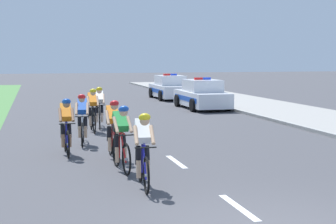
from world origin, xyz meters
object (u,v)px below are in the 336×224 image
(cyclist_third, at_px, (113,128))
(cyclist_second, at_px, (121,137))
(cyclist_seventh, at_px, (99,107))
(police_car_nearest, at_px, (202,95))
(cyclist_sixth, at_px, (93,109))
(cyclist_fifth, at_px, (82,118))
(police_car_second, at_px, (170,88))
(cyclist_lead, at_px, (143,149))
(cyclist_fourth, at_px, (66,126))

(cyclist_third, bearing_deg, cyclist_second, -91.36)
(cyclist_seventh, bearing_deg, police_car_nearest, 44.37)
(cyclist_third, height_order, cyclist_sixth, same)
(cyclist_fifth, distance_m, cyclist_seventh, 3.64)
(cyclist_third, xyz_separation_m, police_car_second, (6.31, 18.05, -0.11))
(cyclist_lead, distance_m, police_car_nearest, 16.02)
(cyclist_fourth, relative_size, police_car_second, 0.39)
(cyclist_lead, xyz_separation_m, cyclist_second, (-0.17, 1.63, 0.00))
(cyclist_lead, relative_size, cyclist_second, 1.00)
(cyclist_lead, relative_size, cyclist_sixth, 1.00)
(cyclist_second, xyz_separation_m, cyclist_third, (0.03, 1.44, 0.00))
(cyclist_fifth, xyz_separation_m, cyclist_sixth, (0.59, 2.59, 0.00))
(cyclist_sixth, height_order, police_car_second, police_car_second)
(cyclist_lead, xyz_separation_m, police_car_nearest, (6.18, 14.78, -0.11))
(cyclist_third, relative_size, cyclist_fourth, 1.00)
(cyclist_fifth, distance_m, police_car_second, 17.10)
(cyclist_lead, bearing_deg, police_car_second, 73.69)
(cyclist_lead, relative_size, cyclist_fourth, 1.00)
(cyclist_fourth, xyz_separation_m, cyclist_fifth, (0.57, 1.53, 0.00))
(cyclist_fourth, bearing_deg, cyclist_fifth, 69.66)
(cyclist_fifth, distance_m, police_car_nearest, 11.58)
(cyclist_lead, xyz_separation_m, police_car_second, (6.18, 21.12, -0.11))
(cyclist_third, relative_size, cyclist_fifth, 1.00)
(cyclist_sixth, bearing_deg, police_car_nearest, 46.93)
(cyclist_third, bearing_deg, cyclist_sixth, 89.66)
(cyclist_second, relative_size, cyclist_sixth, 1.00)
(cyclist_fourth, height_order, police_car_nearest, police_car_nearest)
(cyclist_second, height_order, cyclist_seventh, same)
(cyclist_fourth, bearing_deg, cyclist_third, -37.60)
(cyclist_seventh, distance_m, police_car_nearest, 8.30)
(cyclist_second, bearing_deg, cyclist_lead, -84.08)
(cyclist_lead, xyz_separation_m, cyclist_fourth, (-1.26, 3.94, 0.00))
(police_car_second, bearing_deg, police_car_nearest, -90.00)
(cyclist_fourth, bearing_deg, police_car_second, 66.59)
(cyclist_seventh, xyz_separation_m, police_car_nearest, (5.93, 5.80, -0.11))
(cyclist_lead, distance_m, cyclist_fourth, 4.13)
(cyclist_lead, relative_size, cyclist_fifth, 1.00)
(cyclist_lead, distance_m, police_car_second, 22.00)
(cyclist_lead, xyz_separation_m, cyclist_seventh, (0.25, 8.98, 0.00))
(cyclist_fifth, bearing_deg, cyclist_second, -82.20)
(cyclist_lead, relative_size, cyclist_seventh, 1.00)
(police_car_nearest, bearing_deg, cyclist_fifth, -126.42)
(cyclist_second, relative_size, cyclist_fourth, 1.00)
(cyclist_sixth, bearing_deg, cyclist_fifth, -102.80)
(police_car_nearest, bearing_deg, cyclist_lead, -112.69)
(police_car_nearest, bearing_deg, cyclist_sixth, -133.07)
(police_car_nearest, height_order, police_car_second, same)
(police_car_nearest, bearing_deg, police_car_second, 90.00)
(cyclist_lead, bearing_deg, cyclist_fifth, 97.24)
(police_car_second, bearing_deg, cyclist_fourth, -113.41)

